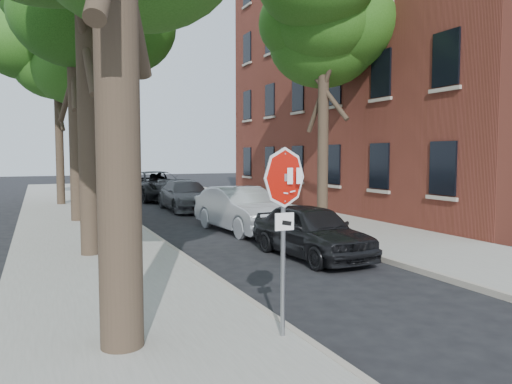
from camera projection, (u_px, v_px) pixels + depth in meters
ground at (326, 337)px, 7.21m from camera, size 120.00×120.00×0.00m
sidewalk_left at (79, 229)px, 17.16m from camera, size 4.00×55.00×0.12m
sidewalk_right at (297, 217)px, 20.57m from camera, size 4.00×55.00×0.12m
curb_left at (139, 226)px, 17.98m from camera, size 0.12×55.00×0.13m
curb_right at (251, 219)px, 19.74m from camera, size 0.12×55.00×0.13m
apartment_building at (419, 54)px, 25.02m from camera, size 12.20×20.20×15.30m
stop_sign at (284, 205)px, 6.76m from camera, size 0.76×0.34×2.61m
tree_mid_b at (71, 10)px, 18.53m from camera, size 5.88×5.46×10.36m
tree_far at (57, 62)px, 24.85m from camera, size 5.29×4.91×9.33m
tree_right at (322, 29)px, 18.29m from camera, size 5.29×4.91×9.33m
car_a at (311, 231)px, 12.71m from camera, size 1.86×4.13×1.38m
car_b at (241, 209)px, 16.92m from camera, size 2.01×4.76×1.53m
car_c at (186, 196)px, 23.37m from camera, size 2.05×4.88×1.41m
car_d at (157, 186)px, 28.73m from camera, size 3.42×6.24×1.66m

